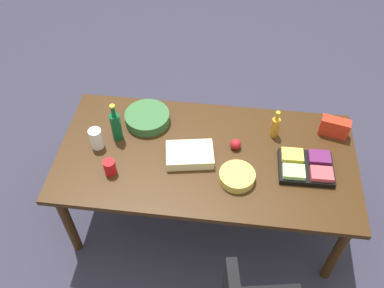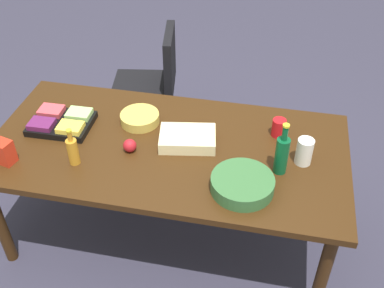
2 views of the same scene
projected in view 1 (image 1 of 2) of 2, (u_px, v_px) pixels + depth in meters
name	position (u px, v px, depth m)	size (l,w,h in m)	color
ground_plane	(204.00, 213.00, 3.42)	(10.00, 10.00, 0.00)	#333041
conference_table	(206.00, 162.00, 2.91)	(2.06, 1.02, 0.75)	#39210C
salad_bowl	(147.00, 118.00, 3.04)	(0.33, 0.33, 0.08)	#356635
fruit_platter	(306.00, 167.00, 2.75)	(0.37, 0.29, 0.07)	black
sheet_cake	(190.00, 155.00, 2.81)	(0.32, 0.22, 0.07)	beige
wine_bottle	(116.00, 126.00, 2.87)	(0.08, 0.08, 0.31)	#0D502B
red_solo_cup	(110.00, 167.00, 2.71)	(0.08, 0.08, 0.11)	red
mayo_jar	(96.00, 138.00, 2.85)	(0.09, 0.09, 0.15)	white
chip_bowl	(237.00, 176.00, 2.69)	(0.24, 0.24, 0.06)	gold
apple_red	(236.00, 144.00, 2.87)	(0.08, 0.08, 0.08)	#B11B23
chip_bag_red	(334.00, 127.00, 2.93)	(0.20, 0.08, 0.14)	red
dressing_bottle	(275.00, 126.00, 2.92)	(0.06, 0.06, 0.23)	orange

